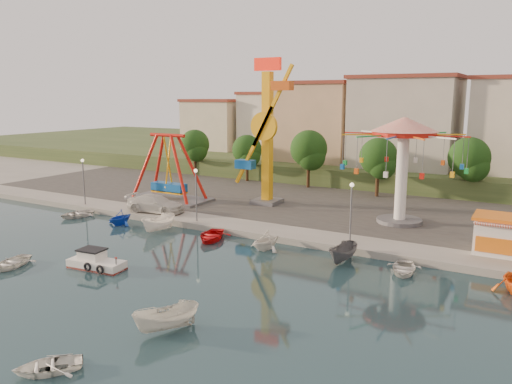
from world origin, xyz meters
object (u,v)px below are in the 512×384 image
Objects in this scene: kamikaze_tower at (268,135)px; wave_swinger at (403,146)px; cabin_motorboat at (96,263)px; pirate_ship_ride at (168,169)px; van at (155,204)px; rowboat_a at (11,262)px; skiff at (167,319)px.

kamikaze_tower is 15.44m from wave_swinger.
cabin_motorboat is at bearing -126.47° from wave_swinger.
van is at bearing -63.88° from pirate_ship_ride.
cabin_motorboat is at bearing -163.21° from van.
rowboat_a is at bearing -158.48° from cabin_motorboat.
skiff is (11.50, -5.43, 0.33)m from cabin_motorboat.
cabin_motorboat is 1.18× the size of skiff.
pirate_ship_ride is at bearing 157.14° from skiff.
kamikaze_tower is 29.55m from rowboat_a.
rowboat_a is at bearing -131.17° from wave_swinger.
skiff is (21.14, -25.85, -3.64)m from pirate_ship_ride.
cabin_motorboat is (9.64, -20.42, -3.97)m from pirate_ship_ride.
van reaches higher than cabin_motorboat.
pirate_ship_ride reaches higher than skiff.
wave_swinger is 29.87m from cabin_motorboat.
wave_swinger is 2.51× the size of cabin_motorboat.
van is at bearing 108.79° from cabin_motorboat.
pirate_ship_ride is 33.60m from skiff.
rowboat_a is at bearing -80.72° from pirate_ship_ride.
cabin_motorboat reaches higher than rowboat_a.
pirate_ship_ride is at bearing -174.09° from wave_swinger.
rowboat_a is at bearing -105.42° from kamikaze_tower.
kamikaze_tower is at bearing 18.96° from pirate_ship_ride.
rowboat_a is 17.89m from van.
van reaches higher than skiff.
kamikaze_tower is at bearing 175.77° from wave_swinger.
kamikaze_tower is 25.71m from cabin_motorboat.
pirate_ship_ride reaches higher than rowboat_a.
cabin_motorboat is 16.33m from van.
skiff is (17.31, -2.39, 0.39)m from rowboat_a.
rowboat_a is 17.48m from skiff.
wave_swinger is at bearing -4.23° from kamikaze_tower.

